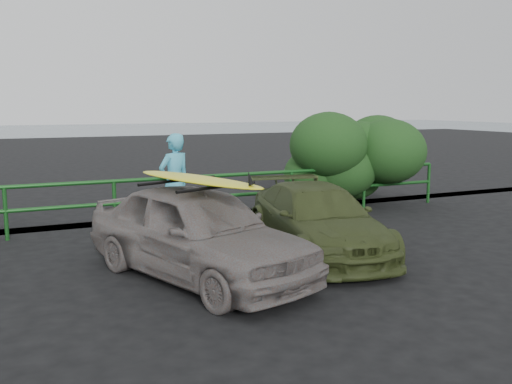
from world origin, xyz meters
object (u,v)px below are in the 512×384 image
man (175,182)px  guardrail (163,202)px  surfboard (197,179)px  olive_vehicle (317,220)px  sedan (198,232)px

man → guardrail: bearing=-93.5°
man → surfboard: size_ratio=0.72×
surfboard → olive_vehicle: bearing=-5.8°
man → olive_vehicle: bearing=101.5°
olive_vehicle → man: man is taller
olive_vehicle → guardrail: bearing=129.1°
guardrail → olive_vehicle: olive_vehicle is taller
olive_vehicle → man: bearing=130.9°
man → sedan: bearing=59.1°
sedan → surfboard: 0.77m
man → surfboard: man is taller
olive_vehicle → sedan: bearing=-157.6°
guardrail → olive_vehicle: 3.65m
olive_vehicle → man: size_ratio=2.03×
olive_vehicle → surfboard: 2.54m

